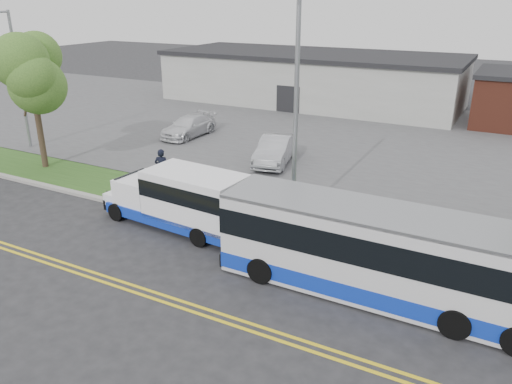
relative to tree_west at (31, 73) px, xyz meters
The scene contains 17 objects.
ground 13.43m from the tree_west, 14.93° to the right, with size 140.00×140.00×0.00m, color #28282B.
lane_line_north 14.83m from the tree_west, 30.43° to the right, with size 70.00×0.12×0.01m, color yellow.
lane_line_south 14.97m from the tree_west, 31.49° to the right, with size 70.00×0.12×0.01m, color yellow.
curb 13.19m from the tree_west, ahead, with size 80.00×0.30×0.15m, color #9E9B93.
verge 13.03m from the tree_west, ahead, with size 80.00×3.30×0.10m, color #2A4F1A.
parking_lot 18.98m from the tree_west, 48.99° to the left, with size 80.00×25.00×0.10m, color #4C4C4F.
commercial_building 24.72m from the tree_west, 75.85° to the left, with size 25.40×10.40×4.35m.
tree_west is the anchor object (origin of this frame).
streetlight_near 15.01m from the tree_west, ahead, with size 0.35×1.53×9.50m.
streetlight_far 4.62m from the tree_west, 151.02° to the left, with size 0.35×1.53×8.00m.
shuttle_bus 12.11m from the tree_west, 13.31° to the right, with size 6.57×2.58×2.46m.
transit_bus 20.18m from the tree_west, 11.17° to the right, with size 10.27×2.54×2.85m.
pedestrian 8.73m from the tree_west, ahead, with size 0.71×0.46×1.94m, color black.
parked_car_a 13.34m from the tree_west, 30.65° to the left, with size 1.61×4.61×1.52m, color #A5A6AC.
parked_car_b 10.50m from the tree_west, 70.09° to the left, with size 1.86×4.59×1.33m, color silver.
grocery_bag_left 8.87m from the tree_west, ahead, with size 0.32×0.32×0.32m, color white.
grocery_bag_right 9.40m from the tree_west, ahead, with size 0.32×0.32×0.32m, color white.
Camera 1 is at (10.39, -14.35, 8.76)m, focal length 35.00 mm.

